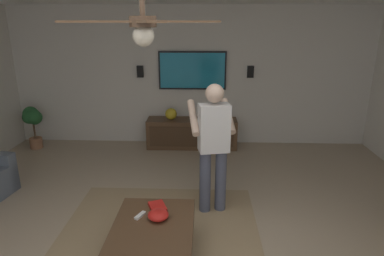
% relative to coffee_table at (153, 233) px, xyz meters
% --- Properties ---
extents(wall_back_tv, '(0.10, 7.01, 2.62)m').
position_rel_coffee_table_xyz_m(wall_back_tv, '(3.56, -0.23, 1.01)').
color(wall_back_tv, silver).
rests_on(wall_back_tv, ground).
extents(area_rug, '(2.53, 2.27, 0.01)m').
position_rel_coffee_table_xyz_m(area_rug, '(0.20, -0.00, -0.29)').
color(area_rug, '#9E8460').
rests_on(area_rug, ground).
extents(coffee_table, '(1.00, 0.80, 0.40)m').
position_rel_coffee_table_xyz_m(coffee_table, '(0.00, 0.00, 0.00)').
color(coffee_table, '#513823').
rests_on(coffee_table, ground).
extents(media_console, '(0.45, 1.70, 0.55)m').
position_rel_coffee_table_xyz_m(media_console, '(3.22, -0.26, -0.02)').
color(media_console, '#513823').
rests_on(media_console, ground).
extents(tv, '(0.05, 1.27, 0.71)m').
position_rel_coffee_table_xyz_m(tv, '(3.46, -0.26, 1.15)').
color(tv, black).
extents(person_standing, '(0.61, 0.61, 1.64)m').
position_rel_coffee_table_xyz_m(person_standing, '(0.96, -0.61, 0.64)').
color(person_standing, '#4C5166').
rests_on(person_standing, ground).
extents(potted_plant_short, '(0.36, 0.37, 0.80)m').
position_rel_coffee_table_xyz_m(potted_plant_short, '(3.07, 2.73, 0.27)').
color(potted_plant_short, '#9E6B4C').
rests_on(potted_plant_short, ground).
extents(bowl, '(0.21, 0.21, 0.10)m').
position_rel_coffee_table_xyz_m(bowl, '(0.09, -0.04, 0.15)').
color(bowl, red).
rests_on(bowl, coffee_table).
extents(remote_white, '(0.15, 0.10, 0.02)m').
position_rel_coffee_table_xyz_m(remote_white, '(0.13, 0.15, 0.12)').
color(remote_white, white).
rests_on(remote_white, coffee_table).
extents(book, '(0.26, 0.23, 0.04)m').
position_rel_coffee_table_xyz_m(book, '(0.30, -0.00, 0.12)').
color(book, red).
rests_on(book, coffee_table).
extents(vase_round, '(0.22, 0.22, 0.22)m').
position_rel_coffee_table_xyz_m(vase_round, '(3.21, 0.13, 0.36)').
color(vase_round, gold).
rests_on(vase_round, media_console).
extents(wall_speaker_left, '(0.06, 0.12, 0.22)m').
position_rel_coffee_table_xyz_m(wall_speaker_left, '(3.48, -1.35, 1.13)').
color(wall_speaker_left, black).
extents(wall_speaker_right, '(0.06, 0.12, 0.22)m').
position_rel_coffee_table_xyz_m(wall_speaker_right, '(3.48, 0.73, 1.12)').
color(wall_speaker_right, black).
extents(ceiling_fan, '(1.19, 1.18, 0.46)m').
position_rel_coffee_table_xyz_m(ceiling_fan, '(-0.31, -0.04, 1.99)').
color(ceiling_fan, '#4C3828').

